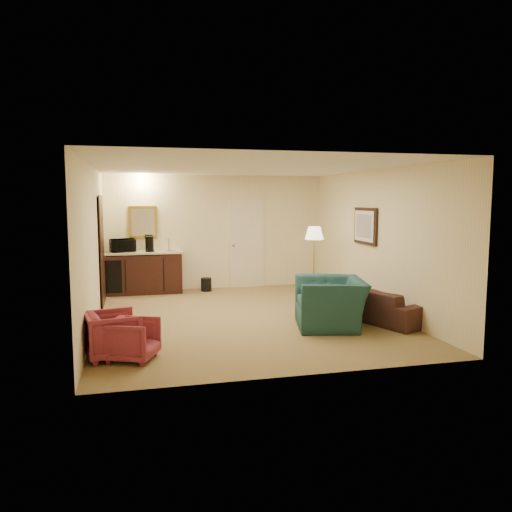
{
  "coord_description": "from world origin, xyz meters",
  "views": [
    {
      "loc": [
        -1.85,
        -8.38,
        2.07
      ],
      "look_at": [
        0.33,
        0.5,
        1.02
      ],
      "focal_mm": 35.0,
      "sensor_mm": 36.0,
      "label": 1
    }
  ],
  "objects_px": {
    "sofa": "(376,298)",
    "teal_armchair": "(330,295)",
    "wetbar_cabinet": "(144,272)",
    "coffee_table": "(331,296)",
    "microwave": "(122,244)",
    "rose_chair_near": "(113,332)",
    "coffee_maker": "(150,244)",
    "rose_chair_far": "(133,338)",
    "floor_lamp": "(314,261)",
    "waste_bin": "(206,284)"
  },
  "relations": [
    {
      "from": "rose_chair_far",
      "to": "microwave",
      "type": "bearing_deg",
      "value": 25.04
    },
    {
      "from": "rose_chair_far",
      "to": "floor_lamp",
      "type": "bearing_deg",
      "value": -24.61
    },
    {
      "from": "teal_armchair",
      "to": "wetbar_cabinet",
      "type": "bearing_deg",
      "value": -128.82
    },
    {
      "from": "teal_armchair",
      "to": "rose_chair_near",
      "type": "distance_m",
      "value": 3.47
    },
    {
      "from": "teal_armchair",
      "to": "rose_chair_far",
      "type": "relative_size",
      "value": 2.04
    },
    {
      "from": "rose_chair_far",
      "to": "microwave",
      "type": "relative_size",
      "value": 1.16
    },
    {
      "from": "coffee_table",
      "to": "waste_bin",
      "type": "xyz_separation_m",
      "value": [
        -2.09,
        2.22,
        -0.07
      ]
    },
    {
      "from": "floor_lamp",
      "to": "rose_chair_far",
      "type": "bearing_deg",
      "value": -137.23
    },
    {
      "from": "sofa",
      "to": "microwave",
      "type": "relative_size",
      "value": 3.74
    },
    {
      "from": "teal_armchair",
      "to": "rose_chair_near",
      "type": "height_order",
      "value": "teal_armchair"
    },
    {
      "from": "floor_lamp",
      "to": "waste_bin",
      "type": "height_order",
      "value": "floor_lamp"
    },
    {
      "from": "rose_chair_far",
      "to": "coffee_table",
      "type": "bearing_deg",
      "value": -34.69
    },
    {
      "from": "rose_chair_far",
      "to": "coffee_table",
      "type": "distance_m",
      "value": 4.39
    },
    {
      "from": "teal_armchair",
      "to": "coffee_maker",
      "type": "height_order",
      "value": "coffee_maker"
    },
    {
      "from": "coffee_table",
      "to": "microwave",
      "type": "bearing_deg",
      "value": 148.92
    },
    {
      "from": "rose_chair_near",
      "to": "coffee_maker",
      "type": "bearing_deg",
      "value": -19.71
    },
    {
      "from": "rose_chair_near",
      "to": "coffee_maker",
      "type": "relative_size",
      "value": 2.01
    },
    {
      "from": "rose_chair_far",
      "to": "teal_armchair",
      "type": "bearing_deg",
      "value": -49.71
    },
    {
      "from": "rose_chair_near",
      "to": "coffee_maker",
      "type": "distance_m",
      "value": 4.56
    },
    {
      "from": "coffee_table",
      "to": "waste_bin",
      "type": "relative_size",
      "value": 2.58
    },
    {
      "from": "coffee_maker",
      "to": "waste_bin",
      "type": "bearing_deg",
      "value": -5.15
    },
    {
      "from": "microwave",
      "to": "waste_bin",
      "type": "bearing_deg",
      "value": -18.17
    },
    {
      "from": "rose_chair_far",
      "to": "coffee_table",
      "type": "xyz_separation_m",
      "value": [
        3.69,
        2.37,
        -0.07
      ]
    },
    {
      "from": "sofa",
      "to": "microwave",
      "type": "distance_m",
      "value": 5.53
    },
    {
      "from": "rose_chair_far",
      "to": "coffee_table",
      "type": "height_order",
      "value": "rose_chair_far"
    },
    {
      "from": "floor_lamp",
      "to": "microwave",
      "type": "distance_m",
      "value": 4.15
    },
    {
      "from": "teal_armchair",
      "to": "floor_lamp",
      "type": "bearing_deg",
      "value": 178.91
    },
    {
      "from": "teal_armchair",
      "to": "coffee_maker",
      "type": "xyz_separation_m",
      "value": [
        -2.74,
        3.64,
        0.56
      ]
    },
    {
      "from": "rose_chair_far",
      "to": "floor_lamp",
      "type": "xyz_separation_m",
      "value": [
        3.75,
        3.47,
        0.45
      ]
    },
    {
      "from": "wetbar_cabinet",
      "to": "teal_armchair",
      "type": "relative_size",
      "value": 1.36
    },
    {
      "from": "sofa",
      "to": "teal_armchair",
      "type": "xyz_separation_m",
      "value": [
        -0.94,
        -0.25,
        0.15
      ]
    },
    {
      "from": "wetbar_cabinet",
      "to": "coffee_table",
      "type": "bearing_deg",
      "value": -33.67
    },
    {
      "from": "floor_lamp",
      "to": "waste_bin",
      "type": "bearing_deg",
      "value": 152.23
    },
    {
      "from": "floor_lamp",
      "to": "microwave",
      "type": "bearing_deg",
      "value": 162.39
    },
    {
      "from": "wetbar_cabinet",
      "to": "coffee_maker",
      "type": "height_order",
      "value": "coffee_maker"
    },
    {
      "from": "coffee_table",
      "to": "microwave",
      "type": "relative_size",
      "value": 1.51
    },
    {
      "from": "sofa",
      "to": "microwave",
      "type": "bearing_deg",
      "value": 30.14
    },
    {
      "from": "teal_armchair",
      "to": "waste_bin",
      "type": "relative_size",
      "value": 4.05
    },
    {
      "from": "teal_armchair",
      "to": "sofa",
      "type": "bearing_deg",
      "value": 118.39
    },
    {
      "from": "rose_chair_near",
      "to": "microwave",
      "type": "relative_size",
      "value": 1.32
    },
    {
      "from": "wetbar_cabinet",
      "to": "floor_lamp",
      "type": "distance_m",
      "value": 3.71
    },
    {
      "from": "wetbar_cabinet",
      "to": "sofa",
      "type": "relative_size",
      "value": 0.86
    },
    {
      "from": "wetbar_cabinet",
      "to": "rose_chair_far",
      "type": "xyz_separation_m",
      "value": [
        -0.25,
        -4.67,
        -0.17
      ]
    },
    {
      "from": "rose_chair_near",
      "to": "coffee_table",
      "type": "distance_m",
      "value": 4.52
    },
    {
      "from": "wetbar_cabinet",
      "to": "coffee_table",
      "type": "distance_m",
      "value": 4.15
    },
    {
      "from": "rose_chair_near",
      "to": "microwave",
      "type": "bearing_deg",
      "value": -12.39
    },
    {
      "from": "wetbar_cabinet",
      "to": "coffee_maker",
      "type": "relative_size",
      "value": 4.89
    },
    {
      "from": "teal_armchair",
      "to": "waste_bin",
      "type": "bearing_deg",
      "value": -143.97
    },
    {
      "from": "coffee_table",
      "to": "coffee_maker",
      "type": "bearing_deg",
      "value": 145.81
    },
    {
      "from": "teal_armchair",
      "to": "rose_chair_far",
      "type": "xyz_separation_m",
      "value": [
        -3.11,
        -0.99,
        -0.23
      ]
    }
  ]
}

